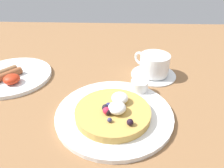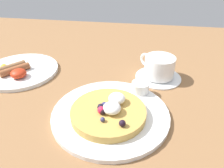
{
  "view_description": "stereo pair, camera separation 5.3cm",
  "coord_description": "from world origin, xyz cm",
  "px_view_note": "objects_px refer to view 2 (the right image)",
  "views": [
    {
      "loc": [
        8.86,
        -43.63,
        33.79
      ],
      "look_at": [
        6.97,
        3.28,
        4.0
      ],
      "focal_mm": 34.92,
      "sensor_mm": 36.0,
      "label": 1
    },
    {
      "loc": [
        14.15,
        -43.11,
        33.79
      ],
      "look_at": [
        6.97,
        3.28,
        4.0
      ],
      "focal_mm": 34.92,
      "sensor_mm": 36.0,
      "label": 2
    }
  ],
  "objects_px": {
    "coffee_saucer": "(158,77)",
    "syrup_ramekin": "(140,87)",
    "breakfast_plate": "(20,71)",
    "coffee_cup": "(159,66)",
    "pancake_plate": "(111,114)"
  },
  "relations": [
    {
      "from": "syrup_ramekin",
      "to": "breakfast_plate",
      "type": "relative_size",
      "value": 0.2
    },
    {
      "from": "breakfast_plate",
      "to": "coffee_cup",
      "type": "bearing_deg",
      "value": 4.2
    },
    {
      "from": "breakfast_plate",
      "to": "coffee_cup",
      "type": "xyz_separation_m",
      "value": [
        0.43,
        0.03,
        0.03
      ]
    },
    {
      "from": "pancake_plate",
      "to": "coffee_cup",
      "type": "bearing_deg",
      "value": 59.77
    },
    {
      "from": "pancake_plate",
      "to": "coffee_cup",
      "type": "distance_m",
      "value": 0.23
    },
    {
      "from": "coffee_cup",
      "to": "breakfast_plate",
      "type": "bearing_deg",
      "value": -175.8
    },
    {
      "from": "breakfast_plate",
      "to": "coffee_saucer",
      "type": "xyz_separation_m",
      "value": [
        0.43,
        0.03,
        -0.0
      ]
    },
    {
      "from": "syrup_ramekin",
      "to": "breakfast_plate",
      "type": "height_order",
      "value": "syrup_ramekin"
    },
    {
      "from": "syrup_ramekin",
      "to": "breakfast_plate",
      "type": "bearing_deg",
      "value": 169.91
    },
    {
      "from": "pancake_plate",
      "to": "coffee_cup",
      "type": "relative_size",
      "value": 2.63
    },
    {
      "from": "syrup_ramekin",
      "to": "coffee_cup",
      "type": "height_order",
      "value": "coffee_cup"
    },
    {
      "from": "pancake_plate",
      "to": "coffee_cup",
      "type": "xyz_separation_m",
      "value": [
        0.11,
        0.19,
        0.03
      ]
    },
    {
      "from": "coffee_saucer",
      "to": "breakfast_plate",
      "type": "bearing_deg",
      "value": -175.94
    },
    {
      "from": "pancake_plate",
      "to": "syrup_ramekin",
      "type": "xyz_separation_m",
      "value": [
        0.06,
        0.1,
        0.02
      ]
    },
    {
      "from": "coffee_saucer",
      "to": "syrup_ramekin",
      "type": "bearing_deg",
      "value": -117.24
    }
  ]
}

